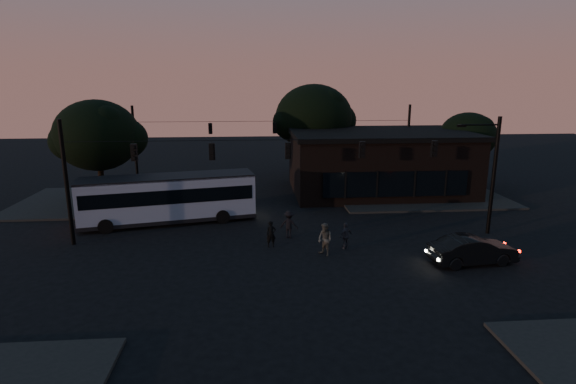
{
  "coord_description": "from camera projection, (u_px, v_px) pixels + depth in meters",
  "views": [
    {
      "loc": [
        -2.12,
        -22.55,
        9.46
      ],
      "look_at": [
        0.0,
        4.0,
        3.0
      ],
      "focal_mm": 28.0,
      "sensor_mm": 36.0,
      "label": 1
    }
  ],
  "objects": [
    {
      "name": "pedestrian_b",
      "position": [
        325.0,
        240.0,
        25.17
      ],
      "size": [
        1.1,
        1.15,
        1.87
      ],
      "primitive_type": "imported",
      "rotation": [
        0.0,
        0.0,
        -0.94
      ],
      "color": "#44443E",
      "rests_on": "ground"
    },
    {
      "name": "tree_right",
      "position": [
        468.0,
        136.0,
        41.98
      ],
      "size": [
        5.2,
        5.2,
        6.86
      ],
      "color": "black",
      "rests_on": "ground"
    },
    {
      "name": "car",
      "position": [
        473.0,
        250.0,
        24.05
      ],
      "size": [
        4.8,
        2.15,
        1.53
      ],
      "primitive_type": "imported",
      "rotation": [
        0.0,
        0.0,
        1.69
      ],
      "color": "black",
      "rests_on": "ground"
    },
    {
      "name": "ground",
      "position": [
        294.0,
        263.0,
        24.24
      ],
      "size": [
        120.0,
        120.0,
        0.0
      ],
      "primitive_type": "plane",
      "color": "black",
      "rests_on": "ground"
    },
    {
      "name": "sidewalk_far_left",
      "position": [
        108.0,
        201.0,
        36.7
      ],
      "size": [
        14.0,
        10.0,
        0.15
      ],
      "primitive_type": "cube",
      "color": "black",
      "rests_on": "ground"
    },
    {
      "name": "sidewalk_far_right",
      "position": [
        417.0,
        195.0,
        38.72
      ],
      "size": [
        14.0,
        10.0,
        0.15
      ],
      "primitive_type": "cube",
      "color": "black",
      "rests_on": "ground"
    },
    {
      "name": "bus",
      "position": [
        169.0,
        196.0,
        30.98
      ],
      "size": [
        12.07,
        5.09,
        3.31
      ],
      "rotation": [
        0.0,
        0.0,
        0.21
      ],
      "color": "#8790AC",
      "rests_on": "ground"
    },
    {
      "name": "pedestrian_d",
      "position": [
        289.0,
        224.0,
        28.08
      ],
      "size": [
        1.27,
        0.93,
        1.76
      ],
      "primitive_type": "imported",
      "rotation": [
        0.0,
        0.0,
        2.87
      ],
      "color": "black",
      "rests_on": "ground"
    },
    {
      "name": "building",
      "position": [
        378.0,
        162.0,
        39.77
      ],
      "size": [
        15.4,
        10.41,
        5.4
      ],
      "color": "black",
      "rests_on": "ground"
    },
    {
      "name": "pedestrian_a",
      "position": [
        271.0,
        234.0,
        26.49
      ],
      "size": [
        0.62,
        0.45,
        1.59
      ],
      "primitive_type": "imported",
      "rotation": [
        0.0,
        0.0,
        0.12
      ],
      "color": "black",
      "rests_on": "ground"
    },
    {
      "name": "signal_rig_far",
      "position": [
        275.0,
        140.0,
        42.62
      ],
      "size": [
        26.24,
        0.3,
        7.5
      ],
      "color": "black",
      "rests_on": "ground"
    },
    {
      "name": "tree_behind",
      "position": [
        314.0,
        117.0,
        44.4
      ],
      "size": [
        7.6,
        7.6,
        9.43
      ],
      "color": "black",
      "rests_on": "ground"
    },
    {
      "name": "tree_left",
      "position": [
        97.0,
        135.0,
        34.44
      ],
      "size": [
        6.4,
        6.4,
        8.3
      ],
      "color": "black",
      "rests_on": "ground"
    },
    {
      "name": "pedestrian_c",
      "position": [
        346.0,
        236.0,
        26.21
      ],
      "size": [
        0.99,
        0.84,
        1.59
      ],
      "primitive_type": "imported",
      "rotation": [
        0.0,
        0.0,
        3.73
      ],
      "color": "#2A2C34",
      "rests_on": "ground"
    },
    {
      "name": "signal_rig_near",
      "position": [
        288.0,
        169.0,
        27.07
      ],
      "size": [
        26.24,
        0.3,
        7.5
      ],
      "color": "black",
      "rests_on": "ground"
    }
  ]
}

